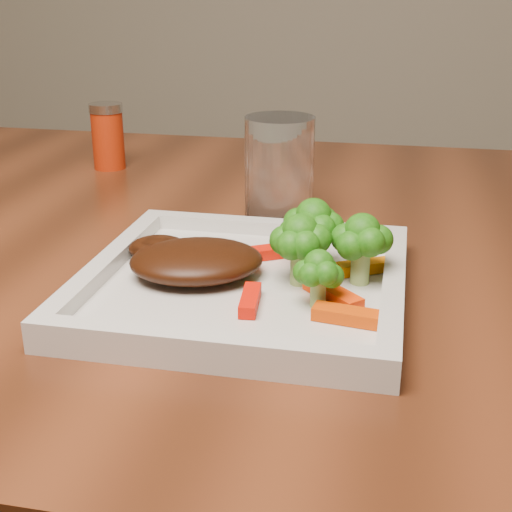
% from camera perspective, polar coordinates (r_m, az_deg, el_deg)
% --- Properties ---
extents(dining_table, '(1.60, 0.90, 0.75)m').
position_cam_1_polar(dining_table, '(1.05, -15.82, -16.54)').
color(dining_table, '#5B2A14').
rests_on(dining_table, floor).
extents(plate, '(0.27, 0.27, 0.01)m').
position_cam_1_polar(plate, '(0.62, -0.91, -2.60)').
color(plate, silver).
rests_on(plate, dining_table).
extents(steak, '(0.14, 0.12, 0.03)m').
position_cam_1_polar(steak, '(0.62, -4.78, -0.38)').
color(steak, '#3A1708').
rests_on(steak, plate).
extents(broccoli_0, '(0.08, 0.08, 0.07)m').
position_cam_1_polar(broccoli_0, '(0.63, 4.59, 2.01)').
color(broccoli_0, '#1A6A11').
rests_on(broccoli_0, plate).
extents(broccoli_1, '(0.08, 0.08, 0.06)m').
position_cam_1_polar(broccoli_1, '(0.61, 8.43, 0.67)').
color(broccoli_1, '#2A6911').
rests_on(broccoli_1, plate).
extents(broccoli_2, '(0.05, 0.05, 0.06)m').
position_cam_1_polar(broccoli_2, '(0.56, 5.04, -1.28)').
color(broccoli_2, '#176B11').
rests_on(broccoli_2, plate).
extents(broccoli_3, '(0.07, 0.07, 0.06)m').
position_cam_1_polar(broccoli_3, '(0.60, 3.54, 0.51)').
color(broccoli_3, '#277112').
rests_on(broccoli_3, plate).
extents(carrot_1, '(0.07, 0.03, 0.01)m').
position_cam_1_polar(carrot_1, '(0.55, 7.89, -4.82)').
color(carrot_1, '#D33E03').
rests_on(carrot_1, plate).
extents(carrot_2, '(0.02, 0.05, 0.01)m').
position_cam_1_polar(carrot_2, '(0.57, -0.48, -3.55)').
color(carrot_2, red).
rests_on(carrot_2, plate).
extents(carrot_3, '(0.06, 0.04, 0.01)m').
position_cam_1_polar(carrot_3, '(0.64, 8.95, -0.83)').
color(carrot_3, orange).
rests_on(carrot_3, plate).
extents(carrot_4, '(0.06, 0.05, 0.01)m').
position_cam_1_polar(carrot_4, '(0.67, 1.27, 0.35)').
color(carrot_4, red).
rests_on(carrot_4, plate).
extents(carrot_5, '(0.05, 0.05, 0.01)m').
position_cam_1_polar(carrot_5, '(0.58, 6.16, -3.02)').
color(carrot_5, '#FF3804').
rests_on(carrot_5, plate).
extents(spice_shaker, '(0.06, 0.06, 0.09)m').
position_cam_1_polar(spice_shaker, '(1.04, -11.77, 9.36)').
color(spice_shaker, '#A92509').
rests_on(spice_shaker, dining_table).
extents(drinking_glass, '(0.08, 0.08, 0.12)m').
position_cam_1_polar(drinking_glass, '(0.77, 1.87, 6.69)').
color(drinking_glass, white).
rests_on(drinking_glass, dining_table).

